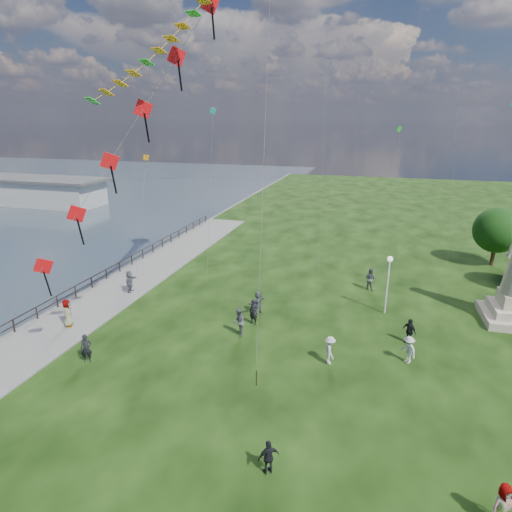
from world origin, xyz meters
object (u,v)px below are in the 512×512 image
(person_5, at_px, (130,283))
(person_8, at_px, (409,350))
(person_10, at_px, (68,314))
(person_11, at_px, (258,302))
(lamppost, at_px, (389,273))
(person_1, at_px, (239,322))
(person_0, at_px, (86,348))
(person_7, at_px, (370,279))
(person_3, at_px, (269,457))
(person_6, at_px, (253,312))
(person_4, at_px, (502,506))
(person_2, at_px, (330,350))
(person_9, at_px, (409,331))
(pier_pavilion, at_px, (23,190))

(person_5, bearing_deg, person_8, -111.65)
(person_10, xyz_separation_m, person_11, (11.65, 5.63, -0.09))
(lamppost, distance_m, person_11, 9.43)
(person_1, bearing_deg, person_10, -99.39)
(person_8, bearing_deg, lamppost, 151.73)
(person_0, height_order, person_7, person_7)
(person_0, height_order, person_10, person_10)
(person_3, relative_size, person_11, 0.89)
(person_8, bearing_deg, person_6, -141.62)
(person_3, bearing_deg, person_7, -135.86)
(person_4, xyz_separation_m, person_7, (-5.21, 20.71, 0.06))
(person_10, bearing_deg, person_7, -78.51)
(person_0, bearing_deg, person_4, -43.07)
(person_0, distance_m, person_2, 13.96)
(lamppost, relative_size, person_11, 2.52)
(person_1, bearing_deg, person_3, 4.61)
(person_5, distance_m, person_9, 21.19)
(pier_pavilion, distance_m, person_3, 70.40)
(person_4, relative_size, person_10, 0.92)
(person_0, distance_m, person_11, 11.78)
(person_6, xyz_separation_m, person_11, (-0.17, 1.70, -0.04))
(person_7, bearing_deg, person_8, 131.51)
(person_6, bearing_deg, lamppost, 47.80)
(person_7, bearing_deg, person_0, 74.33)
(person_4, height_order, person_5, person_5)
(person_0, xyz_separation_m, person_6, (7.84, 7.25, 0.04))
(person_3, xyz_separation_m, person_7, (3.05, 20.75, 0.17))
(person_1, bearing_deg, person_6, 146.28)
(pier_pavilion, xyz_separation_m, person_3, (54.61, -44.42, -1.08))
(person_1, xyz_separation_m, person_3, (4.73, -10.32, -0.19))
(person_2, height_order, person_4, person_4)
(person_10, bearing_deg, person_8, -106.87)
(person_5, height_order, person_8, person_5)
(person_7, relative_size, person_10, 0.99)
(person_7, xyz_separation_m, person_11, (-7.51, -6.94, -0.07))
(person_5, bearing_deg, person_2, -118.90)
(person_6, distance_m, person_8, 10.12)
(person_0, distance_m, person_5, 10.16)
(person_8, height_order, person_10, person_10)
(person_4, bearing_deg, person_6, 102.88)
(person_1, xyz_separation_m, person_4, (12.99, -10.28, -0.08))
(person_3, height_order, person_11, person_11)
(person_2, xyz_separation_m, person_5, (-16.64, 5.81, 0.07))
(pier_pavilion, bearing_deg, person_0, -42.95)
(person_5, xyz_separation_m, person_9, (21.08, -2.08, -0.07))
(person_5, distance_m, person_6, 11.30)
(person_3, xyz_separation_m, person_9, (5.74, 12.43, 0.07))
(lamppost, xyz_separation_m, person_4, (3.96, -16.41, -2.25))
(lamppost, distance_m, person_10, 22.13)
(person_0, xyz_separation_m, person_8, (17.75, 5.18, -0.04))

